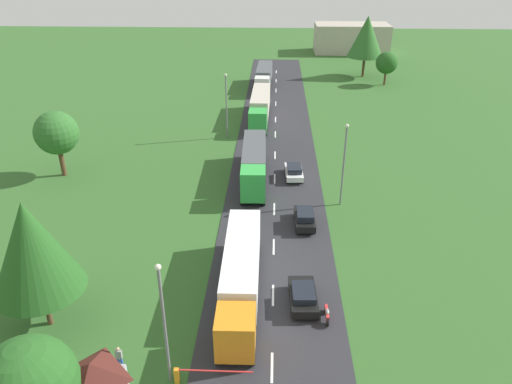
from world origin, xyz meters
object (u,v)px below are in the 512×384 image
(lamppost_lead, at_px, (164,320))
(tree_oak, at_px, (32,247))
(truck_fourth, at_px, (264,76))
(distant_building, at_px, (351,38))
(truck_lead, at_px, (241,273))
(truck_second, at_px, (254,162))
(tree_birch, at_px, (366,37))
(car_third, at_px, (305,218))
(truck_third, at_px, (260,106))
(tree_pine, at_px, (56,133))
(motorcycle_courier, at_px, (327,313))
(person_lead, at_px, (119,357))
(lamppost_second, at_px, (344,161))
(car_second, at_px, (303,296))
(tree_elm, at_px, (387,63))
(barrier_gate, at_px, (190,374))
(car_fourth, at_px, (294,171))
(lamppost_third, at_px, (226,103))

(lamppost_lead, relative_size, tree_oak, 0.89)
(truck_fourth, xyz_separation_m, lamppost_lead, (-3.86, -65.50, 2.58))
(tree_oak, height_order, distant_building, tree_oak)
(truck_lead, xyz_separation_m, distant_building, (19.86, 90.49, 1.14))
(truck_second, distance_m, lamppost_lead, 27.95)
(lamppost_lead, bearing_deg, tree_birch, 72.96)
(tree_birch, bearing_deg, car_third, -103.94)
(truck_lead, relative_size, truck_third, 0.99)
(tree_pine, bearing_deg, truck_fourth, 60.31)
(motorcycle_courier, relative_size, lamppost_lead, 0.23)
(person_lead, xyz_separation_m, lamppost_second, (15.83, 21.52, 3.84))
(car_second, xyz_separation_m, motorcycle_courier, (1.57, -1.47, -0.27))
(car_third, height_order, tree_oak, tree_oak)
(tree_elm, relative_size, distant_building, 0.35)
(tree_pine, bearing_deg, barrier_gate, -56.26)
(car_fourth, xyz_separation_m, lamppost_lead, (-8.14, -28.20, 3.85))
(truck_lead, bearing_deg, tree_birch, 73.98)
(car_third, xyz_separation_m, lamppost_second, (3.77, 4.29, 3.82))
(truck_second, height_order, car_second, truck_second)
(tree_pine, bearing_deg, truck_lead, -43.43)
(truck_lead, relative_size, lamppost_lead, 1.65)
(truck_fourth, height_order, car_third, truck_fourth)
(car_fourth, distance_m, tree_oak, 29.87)
(motorcycle_courier, xyz_separation_m, barrier_gate, (-8.52, -5.74, 0.15))
(tree_oak, bearing_deg, tree_elm, 61.34)
(truck_fourth, relative_size, tree_elm, 2.13)
(tree_pine, xyz_separation_m, distant_building, (41.09, 70.38, -1.78))
(motorcycle_courier, xyz_separation_m, tree_oak, (-18.90, -1.14, 5.69))
(car_third, xyz_separation_m, tree_elm, (17.03, 50.46, 3.12))
(person_lead, bearing_deg, truck_third, 81.50)
(car_fourth, height_order, tree_elm, tree_elm)
(barrier_gate, height_order, tree_pine, tree_pine)
(truck_second, height_order, motorcycle_courier, truck_second)
(lamppost_third, distance_m, distant_building, 62.70)
(lamppost_lead, bearing_deg, car_third, 63.94)
(tree_oak, bearing_deg, tree_birch, 65.47)
(truck_fourth, height_order, car_second, truck_fourth)
(truck_third, height_order, person_lead, truck_third)
(truck_second, xyz_separation_m, tree_oak, (-12.92, -23.12, 4.14))
(truck_lead, distance_m, distant_building, 92.65)
(truck_third, height_order, barrier_gate, truck_third)
(barrier_gate, xyz_separation_m, distant_building, (22.32, 98.50, 2.51))
(truck_second, height_order, distant_building, distant_building)
(truck_lead, bearing_deg, lamppost_lead, -115.17)
(lamppost_third, bearing_deg, tree_oak, -103.71)
(truck_fourth, distance_m, barrier_gate, 65.72)
(lamppost_second, height_order, lamppost_third, lamppost_third)
(truck_second, bearing_deg, car_third, -62.09)
(truck_third, relative_size, lamppost_lead, 1.67)
(truck_lead, height_order, barrier_gate, truck_lead)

